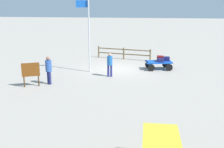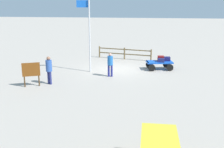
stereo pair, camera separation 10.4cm
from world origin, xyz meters
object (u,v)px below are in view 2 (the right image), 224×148
at_px(suitcase_grey, 161,60).
at_px(signboard, 31,71).
at_px(worker_trailing, 49,68).
at_px(flagpole, 88,30).
at_px(suitcase_olive, 161,58).
at_px(worker_lead, 110,63).
at_px(luggage_cart, 159,64).
at_px(suitcase_navy, 166,59).

height_order(suitcase_grey, signboard, signboard).
xyz_separation_m(worker_trailing, flagpole, (-1.82, -3.29, 1.96)).
relative_size(suitcase_grey, suitcase_olive, 1.07).
height_order(suitcase_olive, worker_lead, worker_lead).
height_order(suitcase_olive, flagpole, flagpole).
bearing_deg(worker_trailing, signboard, 34.95).
xyz_separation_m(luggage_cart, suitcase_olive, (-0.11, -0.14, 0.37)).
xyz_separation_m(worker_lead, worker_trailing, (3.52, 2.18, 0.08)).
relative_size(worker_lead, flagpole, 0.31).
bearing_deg(worker_lead, suitcase_olive, -143.93).
bearing_deg(suitcase_grey, worker_lead, 31.70).
bearing_deg(suitcase_grey, signboard, 32.11).
xyz_separation_m(suitcase_olive, flagpole, (5.19, 1.43, 2.18)).
distance_m(suitcase_grey, suitcase_navy, 0.61).
bearing_deg(flagpole, suitcase_grey, -168.53).
bearing_deg(worker_trailing, suitcase_olive, -146.03).
relative_size(luggage_cart, suitcase_grey, 4.08).
height_order(suitcase_navy, signboard, signboard).
bearing_deg(luggage_cart, worker_trailing, 33.60).
bearing_deg(suitcase_navy, suitcase_olive, 16.10).
relative_size(suitcase_navy, suitcase_olive, 1.37).
height_order(worker_lead, worker_trailing, worker_trailing).
bearing_deg(signboard, luggage_cart, -146.24).
relative_size(suitcase_navy, signboard, 0.44).
xyz_separation_m(luggage_cart, worker_lead, (3.38, 2.41, 0.51)).
distance_m(luggage_cart, signboard, 9.39).
bearing_deg(signboard, worker_trailing, -145.05).
bearing_deg(flagpole, worker_trailing, 61.01).
distance_m(suitcase_grey, signboard, 9.36).
xyz_separation_m(luggage_cart, signboard, (7.79, 5.21, 0.51)).
distance_m(luggage_cart, worker_lead, 4.18).
distance_m(suitcase_navy, suitcase_olive, 0.40).
distance_m(suitcase_grey, suitcase_olive, 0.38).
bearing_deg(suitcase_navy, flagpole, 15.49).
relative_size(luggage_cart, worker_trailing, 1.18).
distance_m(worker_lead, flagpole, 2.87).
height_order(suitcase_navy, worker_trailing, worker_trailing).
height_order(worker_trailing, flagpole, flagpole).
height_order(suitcase_navy, flagpole, flagpole).
xyz_separation_m(suitcase_navy, worker_lead, (3.88, 2.66, 0.18)).
bearing_deg(suitcase_grey, suitcase_olive, -87.63).
bearing_deg(suitcase_navy, luggage_cart, 26.90).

